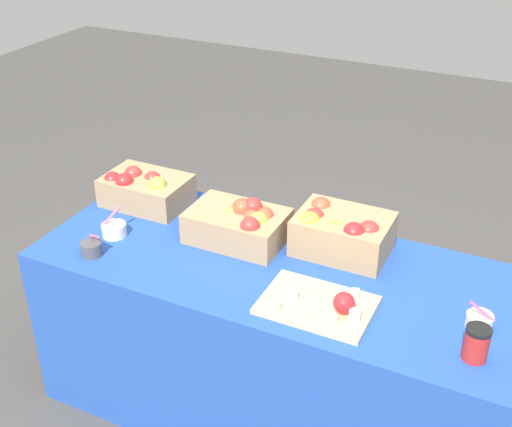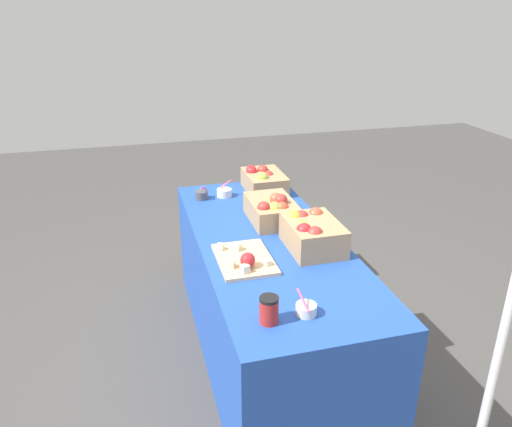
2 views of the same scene
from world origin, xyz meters
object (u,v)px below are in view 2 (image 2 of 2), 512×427
sample_bowl_near (202,195)px  sample_bowl_mid (306,309)px  sample_bowl_far (224,193)px  coffee_cup (269,310)px  apple_crate_right (312,233)px  apple_crate_middle (272,209)px  cutting_board_front (244,259)px  apple_crate_left (264,181)px

sample_bowl_near → sample_bowl_mid: (1.41, 0.20, -0.00)m
sample_bowl_far → coffee_cup: 1.44m
apple_crate_right → apple_crate_middle: bearing=-165.9°
sample_bowl_near → coffee_cup: coffee_cup is taller
apple_crate_right → cutting_board_front: apple_crate_right is taller
sample_bowl_far → sample_bowl_near: bearing=-86.8°
apple_crate_left → cutting_board_front: (0.96, -0.37, -0.05)m
apple_crate_left → apple_crate_middle: bearing=-10.1°
sample_bowl_near → sample_bowl_far: (-0.01, 0.15, -0.00)m
cutting_board_front → sample_bowl_far: size_ratio=3.26×
coffee_cup → sample_bowl_near: bearing=-178.4°
apple_crate_right → sample_bowl_far: 0.90m
apple_crate_middle → sample_bowl_mid: (0.95, -0.14, -0.05)m
apple_crate_middle → sample_bowl_mid: size_ratio=3.47×
sample_bowl_mid → coffee_cup: 0.17m
sample_bowl_mid → sample_bowl_far: 1.42m
apple_crate_left → sample_bowl_near: size_ratio=3.57×
apple_crate_right → sample_bowl_mid: (0.56, -0.24, -0.06)m
apple_crate_right → sample_bowl_mid: size_ratio=3.24×
sample_bowl_near → coffee_cup: 1.42m
apple_crate_left → sample_bowl_near: bearing=-84.3°
apple_crate_right → sample_bowl_far: (-0.86, -0.29, -0.06)m
apple_crate_left → apple_crate_right: (0.89, 0.01, 0.01)m
apple_crate_middle → sample_bowl_far: (-0.47, -0.19, -0.05)m
apple_crate_middle → sample_bowl_far: bearing=-158.2°
coffee_cup → apple_crate_right: bearing=145.3°
cutting_board_front → sample_bowl_mid: bearing=15.7°
apple_crate_middle → sample_bowl_far: size_ratio=3.27×
cutting_board_front → coffee_cup: 0.51m
apple_crate_middle → sample_bowl_mid: bearing=-8.4°
apple_crate_right → sample_bowl_mid: 0.61m
cutting_board_front → sample_bowl_mid: sample_bowl_mid is taller
apple_crate_middle → apple_crate_right: bearing=14.1°
cutting_board_front → sample_bowl_mid: (0.50, 0.14, 0.01)m
sample_bowl_near → coffee_cup: (1.42, 0.04, 0.03)m
apple_crate_right → sample_bowl_far: size_ratio=3.05×
apple_crate_right → cutting_board_front: 0.39m
apple_crate_right → sample_bowl_far: bearing=-161.5°
apple_crate_middle → apple_crate_right: same height
apple_crate_middle → cutting_board_front: 0.53m
cutting_board_front → sample_bowl_near: (-0.91, -0.06, 0.01)m
apple_crate_right → coffee_cup: apple_crate_right is taller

